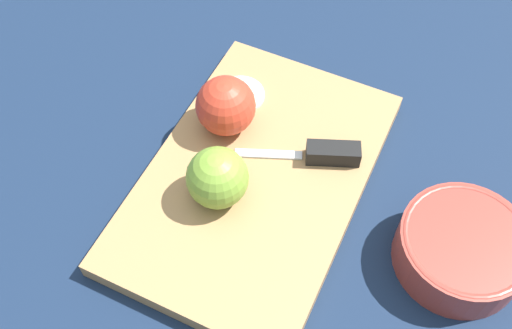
# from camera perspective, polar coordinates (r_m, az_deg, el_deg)

# --- Properties ---
(ground_plane) EXTENTS (4.00, 4.00, 0.00)m
(ground_plane) POSITION_cam_1_polar(r_m,az_deg,el_deg) (0.72, 0.00, -1.94)
(ground_plane) COLOR #14233D
(cutting_board) EXTENTS (0.39, 0.26, 0.02)m
(cutting_board) POSITION_cam_1_polar(r_m,az_deg,el_deg) (0.71, 0.00, -1.43)
(cutting_board) COLOR #A37A4C
(cutting_board) RESTS_ON ground_plane
(apple_half_left) EXTENTS (0.07, 0.07, 0.07)m
(apple_half_left) POSITION_cam_1_polar(r_m,az_deg,el_deg) (0.66, -3.71, -1.28)
(apple_half_left) COLOR olive
(apple_half_left) RESTS_ON cutting_board
(apple_half_right) EXTENTS (0.07, 0.07, 0.07)m
(apple_half_right) POSITION_cam_1_polar(r_m,az_deg,el_deg) (0.72, -2.89, 5.62)
(apple_half_right) COLOR red
(apple_half_right) RESTS_ON cutting_board
(knife) EXTENTS (0.08, 0.14, 0.02)m
(knife) POSITION_cam_1_polar(r_m,az_deg,el_deg) (0.71, 6.92, 1.06)
(knife) COLOR silver
(knife) RESTS_ON cutting_board
(apple_slice) EXTENTS (0.06, 0.06, 0.00)m
(apple_slice) POSITION_cam_1_polar(r_m,az_deg,el_deg) (0.78, -1.50, 6.65)
(apple_slice) COLOR #EFE5C6
(apple_slice) RESTS_ON cutting_board
(bowl) EXTENTS (0.14, 0.14, 0.05)m
(bowl) POSITION_cam_1_polar(r_m,az_deg,el_deg) (0.69, 19.00, -7.52)
(bowl) COLOR #99382D
(bowl) RESTS_ON ground_plane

